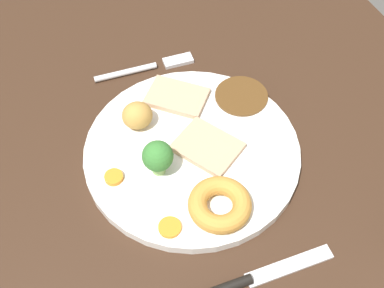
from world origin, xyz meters
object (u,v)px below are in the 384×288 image
dinner_plate (192,152)px  carrot_coin_front (114,177)px  yorkshire_pudding (220,204)px  carrot_coin_back (170,227)px  knife (243,282)px  broccoli_floret (158,157)px  roast_potato_left (137,115)px  meat_slice_under (177,97)px  meat_slice_main (208,147)px  fork (148,67)px

dinner_plate → carrot_coin_front: 10.80cm
dinner_plate → yorkshire_pudding: yorkshire_pudding is taller
yorkshire_pudding → carrot_coin_back: size_ratio=2.78×
knife → dinner_plate: bearing=87.6°
dinner_plate → broccoli_floret: (1.54, -5.15, 3.66)cm
broccoli_floret → knife: 17.69cm
roast_potato_left → knife: 25.36cm
dinner_plate → carrot_coin_back: (9.59, -6.81, 0.92)cm
meat_slice_under → broccoli_floret: 12.52cm
broccoli_floret → knife: bearing=12.1°
meat_slice_main → dinner_plate: bearing=-112.7°
yorkshire_pudding → broccoli_floret: broccoli_floret is taller
carrot_coin_back → meat_slice_main: bearing=135.5°
carrot_coin_back → knife: 10.34cm
meat_slice_main → fork: meat_slice_main is taller
carrot_coin_back → dinner_plate: bearing=144.6°
yorkshire_pudding → meat_slice_under: bearing=174.3°
dinner_plate → meat_slice_under: bearing=171.0°
meat_slice_main → carrot_coin_back: bearing=-44.5°
roast_potato_left → fork: 12.23cm
carrot_coin_front → knife: 20.16cm
meat_slice_main → yorkshire_pudding: 9.09cm
meat_slice_main → roast_potato_left: size_ratio=1.95×
knife → carrot_coin_front: bearing=119.6°
broccoli_floret → fork: broccoli_floret is taller
roast_potato_left → carrot_coin_back: bearing=-6.0°
broccoli_floret → fork: bearing=164.8°
meat_slice_under → carrot_coin_front: 15.31cm
meat_slice_main → carrot_coin_front: (-0.26, -12.60, -0.08)cm
carrot_coin_back → broccoli_floret: broccoli_floret is taller
roast_potato_left → dinner_plate: bearing=38.0°
fork → knife: knife is taller
carrot_coin_front → broccoli_floret: (1.02, 5.59, 2.64)cm
broccoli_floret → fork: size_ratio=0.33×
broccoli_floret → fork: (-18.84, 5.11, -3.97)cm
roast_potato_left → broccoli_floret: broccoli_floret is taller
dinner_plate → carrot_coin_back: bearing=-35.4°
carrot_coin_front → knife: (17.89, 9.20, -1.27)cm
roast_potato_left → knife: roast_potato_left is taller
yorkshire_pudding → knife: (8.87, -1.09, -2.09)cm
carrot_coin_front → fork: 20.83cm
carrot_coin_back → fork: 27.75cm
yorkshire_pudding → broccoli_floret: 9.45cm
yorkshire_pudding → carrot_coin_front: yorkshire_pudding is taller
meat_slice_main → roast_potato_left: bearing=-136.4°
meat_slice_under → carrot_coin_back: bearing=-24.0°
roast_potato_left → broccoli_floret: 8.15cm
roast_potato_left → yorkshire_pudding: bearing=16.1°
meat_slice_under → carrot_coin_front: (9.34, -12.13, -0.08)cm
knife → meat_slice_under: bearing=86.3°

